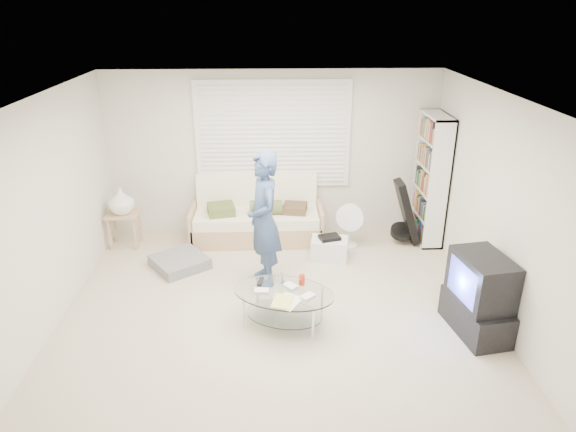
{
  "coord_description": "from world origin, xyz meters",
  "views": [
    {
      "loc": [
        -0.05,
        -5.33,
        3.42
      ],
      "look_at": [
        0.15,
        0.3,
        1.03
      ],
      "focal_mm": 32.0,
      "sensor_mm": 36.0,
      "label": 1
    }
  ],
  "objects_px": {
    "bookshelf": "(431,179)",
    "futon_sofa": "(257,219)",
    "tv_unit": "(479,296)",
    "coffee_table": "(284,298)"
  },
  "relations": [
    {
      "from": "futon_sofa",
      "to": "tv_unit",
      "type": "xyz_separation_m",
      "value": [
        2.46,
        -2.49,
        0.13
      ]
    },
    {
      "from": "coffee_table",
      "to": "bookshelf",
      "type": "bearing_deg",
      "value": 44.54
    },
    {
      "from": "futon_sofa",
      "to": "tv_unit",
      "type": "distance_m",
      "value": 3.51
    },
    {
      "from": "bookshelf",
      "to": "tv_unit",
      "type": "height_order",
      "value": "bookshelf"
    },
    {
      "from": "futon_sofa",
      "to": "tv_unit",
      "type": "height_order",
      "value": "futon_sofa"
    },
    {
      "from": "tv_unit",
      "to": "bookshelf",
      "type": "bearing_deg",
      "value": 87.03
    },
    {
      "from": "bookshelf",
      "to": "coffee_table",
      "type": "distance_m",
      "value": 3.2
    },
    {
      "from": "bookshelf",
      "to": "tv_unit",
      "type": "bearing_deg",
      "value": -92.97
    },
    {
      "from": "tv_unit",
      "to": "futon_sofa",
      "type": "bearing_deg",
      "value": 134.59
    },
    {
      "from": "bookshelf",
      "to": "futon_sofa",
      "type": "bearing_deg",
      "value": 178.06
    }
  ]
}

